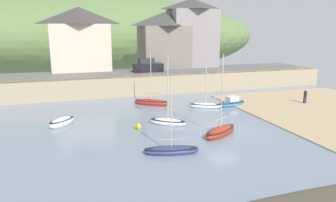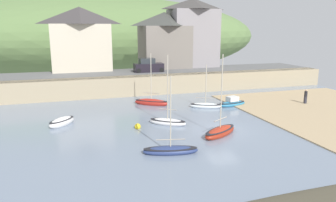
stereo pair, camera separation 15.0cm
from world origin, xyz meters
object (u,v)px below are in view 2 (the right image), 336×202
at_px(sailboat_blue_trim, 151,102).
at_px(parked_car_near_slipway, 148,66).
at_px(mooring_buoy, 138,127).
at_px(sailboat_far_left, 62,122).
at_px(waterfront_building_left, 81,39).
at_px(sailboat_nearest_shore, 232,103).
at_px(rowboat_small_beached, 205,105).
at_px(person_on_slipway, 306,96).
at_px(waterfront_building_right, 193,33).
at_px(sailboat_white_hull, 220,132).
at_px(sailboat_tall_mast, 168,121).
at_px(dinghy_open_wooden, 171,150).
at_px(waterfront_building_centre, 164,40).

bearing_deg(sailboat_blue_trim, parked_car_near_slipway, 113.60).
bearing_deg(parked_car_near_slipway, mooring_buoy, -106.59).
bearing_deg(sailboat_far_left, parked_car_near_slipway, 4.25).
bearing_deg(waterfront_building_left, mooring_buoy, -81.65).
bearing_deg(mooring_buoy, sailboat_nearest_shore, 22.90).
relative_size(rowboat_small_beached, person_on_slipway, 2.99).
xyz_separation_m(waterfront_building_left, parked_car_near_slipway, (8.82, -4.50, -3.78)).
height_order(waterfront_building_right, sailboat_white_hull, waterfront_building_right).
bearing_deg(sailboat_nearest_shore, sailboat_blue_trim, 149.07).
xyz_separation_m(rowboat_small_beached, person_on_slipway, (11.45, -2.01, 0.75)).
height_order(waterfront_building_right, mooring_buoy, waterfront_building_right).
bearing_deg(waterfront_building_right, sailboat_far_left, -136.30).
relative_size(waterfront_building_right, sailboat_tall_mast, 1.66).
bearing_deg(sailboat_tall_mast, dinghy_open_wooden, -68.91).
xyz_separation_m(sailboat_nearest_shore, parked_car_near_slipway, (-6.36, 12.90, 2.91)).
height_order(rowboat_small_beached, sailboat_nearest_shore, rowboat_small_beached).
distance_m(dinghy_open_wooden, sailboat_white_hull, 5.61).
distance_m(waterfront_building_left, sailboat_far_left, 20.72).
height_order(sailboat_blue_trim, parked_car_near_slipway, sailboat_blue_trim).
distance_m(sailboat_far_left, mooring_buoy, 6.96).
bearing_deg(dinghy_open_wooden, sailboat_blue_trim, 93.14).
bearing_deg(sailboat_tall_mast, rowboat_small_beached, 76.03).
relative_size(sailboat_nearest_shore, person_on_slipway, 2.24).
bearing_deg(parked_car_near_slipway, sailboat_far_left, -127.84).
bearing_deg(sailboat_tall_mast, waterfront_building_left, 142.55).
bearing_deg(person_on_slipway, sailboat_blue_trim, 163.22).
height_order(sailboat_nearest_shore, sailboat_tall_mast, sailboat_tall_mast).
distance_m(sailboat_nearest_shore, mooring_buoy, 12.90).
xyz_separation_m(waterfront_building_right, sailboat_tall_mast, (-11.18, -22.05, -7.49)).
bearing_deg(sailboat_blue_trim, rowboat_small_beached, 6.27).
distance_m(sailboat_blue_trim, sailboat_nearest_shore, 9.08).
bearing_deg(sailboat_tall_mast, person_on_slipway, 45.91).
height_order(waterfront_building_left, sailboat_nearest_shore, waterfront_building_left).
xyz_separation_m(sailboat_blue_trim, mooring_buoy, (-3.36, -8.14, -0.14)).
bearing_deg(rowboat_small_beached, sailboat_tall_mast, -115.14).
distance_m(waterfront_building_centre, dinghy_open_wooden, 30.53).
bearing_deg(sailboat_blue_trim, waterfront_building_right, 89.35).
xyz_separation_m(waterfront_building_centre, rowboat_small_beached, (-0.63, -17.33, -6.45)).
xyz_separation_m(dinghy_open_wooden, sailboat_nearest_shore, (10.92, 11.25, 0.05)).
bearing_deg(waterfront_building_left, person_on_slipway, -39.56).
xyz_separation_m(waterfront_building_centre, mooring_buoy, (-9.30, -22.42, -6.53)).
relative_size(waterfront_building_left, rowboat_small_beached, 1.86).
distance_m(waterfront_building_right, rowboat_small_beached, 19.63).
bearing_deg(sailboat_white_hull, sailboat_nearest_shore, 24.59).
bearing_deg(sailboat_tall_mast, sailboat_white_hull, -15.63).
distance_m(sailboat_far_left, person_on_slipway, 26.39).
xyz_separation_m(sailboat_far_left, parked_car_near_slipway, (11.79, 14.88, 2.93)).
bearing_deg(mooring_buoy, sailboat_tall_mast, 7.55).
xyz_separation_m(sailboat_nearest_shore, sailboat_white_hull, (-5.88, -8.77, 0.00)).
bearing_deg(rowboat_small_beached, sailboat_blue_trim, 176.01).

